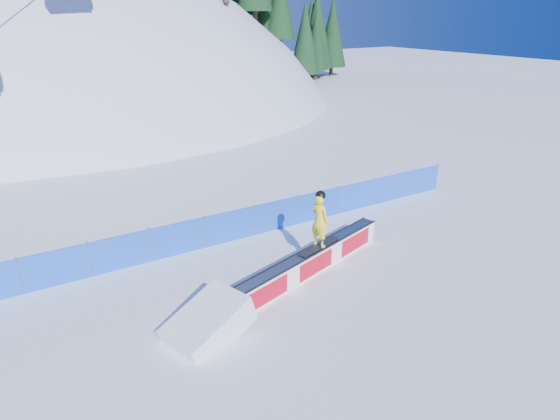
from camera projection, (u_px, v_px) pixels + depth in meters
ground at (298, 296)px, 15.01m from camera, size 160.00×160.00×0.00m
snow_hill at (82, 265)px, 54.72m from camera, size 64.00×64.00×64.00m
safety_fence at (230, 226)px, 18.32m from camera, size 22.05×0.05×1.30m
rail_box at (311, 262)px, 16.10m from camera, size 6.83×2.45×0.84m
snow_ramp at (209, 334)px, 13.21m from camera, size 2.61×2.03×1.43m
snowboarder at (320, 220)px, 15.88m from camera, size 1.86×0.84×1.93m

